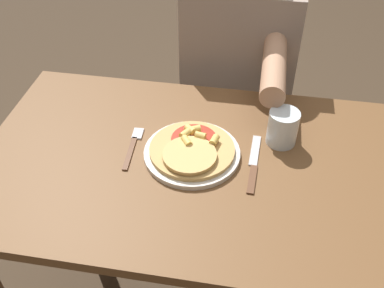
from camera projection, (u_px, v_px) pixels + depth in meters
The scene contains 7 objects.
dining_table at pixel (204, 194), 1.27m from camera, with size 1.22×0.70×0.75m.
plate at pixel (192, 153), 1.20m from camera, with size 0.26×0.26×0.01m.
pizza at pixel (192, 149), 1.19m from camera, with size 0.23×0.23×0.04m.
fork at pixel (133, 146), 1.23m from camera, with size 0.03×0.18×0.00m.
knife at pixel (254, 164), 1.18m from camera, with size 0.03×0.22×0.00m.
drinking_glass at pixel (283, 128), 1.22m from camera, with size 0.08×0.08×0.10m.
person_diner at pixel (239, 67), 1.60m from camera, with size 0.39×0.52×1.21m.
Camera 1 is at (0.11, -0.85, 1.57)m, focal length 42.00 mm.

